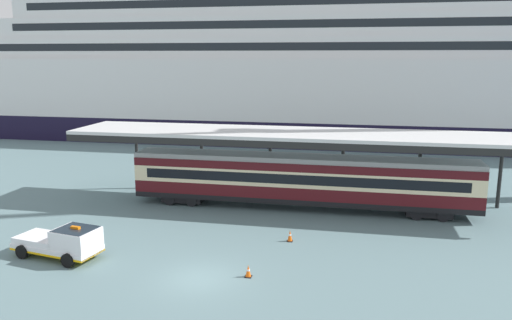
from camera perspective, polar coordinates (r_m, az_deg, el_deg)
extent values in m
plane|color=slate|center=(27.26, -6.49, -13.19)|extent=(400.00, 400.00, 0.00)
cube|color=black|center=(74.31, 14.68, 3.72)|extent=(120.78, 23.96, 3.34)
cube|color=silver|center=(73.79, 14.90, 8.00)|extent=(120.78, 23.96, 7.79)
cube|color=silver|center=(73.68, 15.12, 12.07)|extent=(111.12, 22.05, 2.70)
cube|color=black|center=(62.73, 15.71, 12.30)|extent=(106.29, 0.12, 0.97)
cube|color=silver|center=(73.77, 15.23, 14.16)|extent=(106.68, 21.16, 2.70)
cube|color=black|center=(63.28, 15.82, 14.74)|extent=(102.04, 0.12, 0.97)
cube|color=silver|center=(73.95, 15.35, 16.24)|extent=(102.23, 20.28, 2.70)
cube|color=silver|center=(38.06, 5.32, 2.98)|extent=(35.43, 6.24, 0.25)
cube|color=black|center=(35.16, 4.77, 1.65)|extent=(35.43, 0.20, 0.50)
cylinder|color=black|center=(45.14, -13.32, 0.31)|extent=(0.28, 0.28, 5.59)
cylinder|color=black|center=(43.02, -6.15, 0.01)|extent=(0.28, 0.28, 5.59)
cylinder|color=black|center=(41.64, 1.62, -0.31)|extent=(0.28, 0.28, 5.59)
cylinder|color=black|center=(41.06, 9.76, -0.65)|extent=(0.28, 0.28, 5.59)
cylinder|color=black|center=(41.33, 17.97, -0.97)|extent=(0.28, 0.28, 5.59)
cylinder|color=black|center=(42.43, 25.91, -1.27)|extent=(0.28, 0.28, 5.59)
cube|color=black|center=(38.60, 5.11, -4.29)|extent=(25.71, 2.80, 0.40)
cube|color=#470F14|center=(38.43, 5.12, -3.36)|extent=(25.71, 2.80, 0.90)
cube|color=beige|center=(38.17, 5.15, -1.83)|extent=(25.71, 2.80, 1.20)
cube|color=black|center=(36.84, 4.91, -2.25)|extent=(23.65, 0.08, 0.72)
cube|color=#470F14|center=(37.98, 5.18, -0.51)|extent=(25.71, 2.80, 0.60)
cube|color=#949494|center=(37.88, 5.19, 0.20)|extent=(25.71, 2.69, 0.36)
cube|color=black|center=(40.73, -7.98, -4.09)|extent=(3.20, 2.35, 0.50)
cylinder|color=black|center=(39.99, -9.76, -4.49)|extent=(0.84, 0.12, 0.84)
cylinder|color=black|center=(39.38, -7.31, -4.67)|extent=(0.84, 0.12, 0.84)
cube|color=black|center=(38.86, 18.84, -5.39)|extent=(3.20, 2.35, 0.50)
cylinder|color=black|center=(37.64, 17.69, -5.91)|extent=(0.84, 0.12, 0.84)
cylinder|color=black|center=(37.89, 20.41, -5.98)|extent=(0.84, 0.12, 0.84)
cube|color=white|center=(31.79, -21.56, -9.13)|extent=(5.48, 2.91, 0.36)
cube|color=#F2B20C|center=(31.84, -21.54, -9.35)|extent=(5.48, 2.93, 0.12)
cube|color=white|center=(30.60, -19.66, -8.34)|extent=(2.60, 2.30, 1.10)
cube|color=#19232D|center=(30.49, -19.70, -7.72)|extent=(2.38, 2.19, 0.44)
cube|color=orange|center=(30.40, -19.74, -7.22)|extent=(0.59, 0.30, 0.16)
cube|color=white|center=(32.37, -22.96, -8.19)|extent=(3.21, 2.42, 0.36)
cylinder|color=black|center=(31.48, -18.04, -9.43)|extent=(0.83, 0.39, 0.80)
cylinder|color=black|center=(30.10, -20.51, -10.59)|extent=(0.83, 0.39, 0.80)
cylinder|color=black|center=(33.63, -22.45, -8.39)|extent=(0.83, 0.39, 0.80)
cylinder|color=black|center=(32.34, -24.94, -9.40)|extent=(0.83, 0.39, 0.80)
cube|color=black|center=(27.28, -0.88, -13.04)|extent=(0.36, 0.36, 0.04)
cone|color=#EA590F|center=(27.14, -0.88, -12.39)|extent=(0.30, 0.30, 0.63)
cylinder|color=white|center=(27.13, -0.88, -12.33)|extent=(0.17, 0.17, 0.09)
cube|color=black|center=(32.18, 3.85, -9.12)|extent=(0.36, 0.36, 0.04)
cone|color=#EA590F|center=(32.05, 3.86, -8.50)|extent=(0.30, 0.30, 0.70)
cylinder|color=white|center=(32.04, 3.86, -8.44)|extent=(0.17, 0.17, 0.10)
cylinder|color=black|center=(34.00, -23.44, -8.35)|extent=(0.44, 0.44, 0.70)
sphere|color=black|center=(33.88, -23.49, -7.76)|extent=(0.48, 0.48, 0.48)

